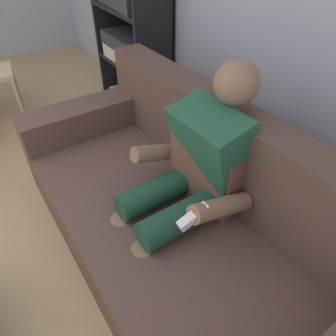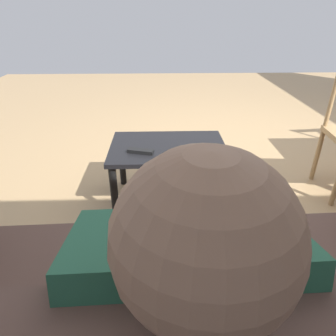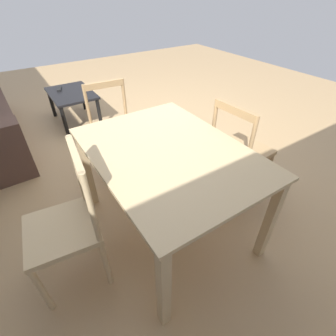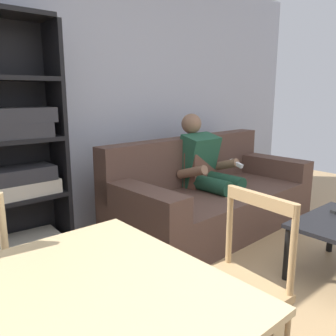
# 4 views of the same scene
# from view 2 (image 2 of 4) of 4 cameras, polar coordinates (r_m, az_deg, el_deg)

# --- Properties ---
(ground_plane) EXTENTS (8.56, 8.56, 0.00)m
(ground_plane) POSITION_cam_2_polar(r_m,az_deg,el_deg) (2.99, 16.97, 1.97)
(ground_plane) COLOR tan
(person_lounging) EXTENTS (0.60, 0.90, 1.15)m
(person_lounging) POSITION_cam_2_polar(r_m,az_deg,el_deg) (0.82, 1.95, -26.95)
(person_lounging) COLOR #23563D
(person_lounging) RESTS_ON ground_plane
(coffee_table) EXTENTS (0.79, 0.55, 0.43)m
(coffee_table) POSITION_cam_2_polar(r_m,az_deg,el_deg) (2.07, 0.00, 2.62)
(coffee_table) COLOR black
(coffee_table) RESTS_ON ground_plane
(tv_remote) EXTENTS (0.18, 0.09, 0.02)m
(tv_remote) POSITION_cam_2_polar(r_m,az_deg,el_deg) (1.94, -5.28, 3.25)
(tv_remote) COLOR black
(tv_remote) RESTS_ON coffee_table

